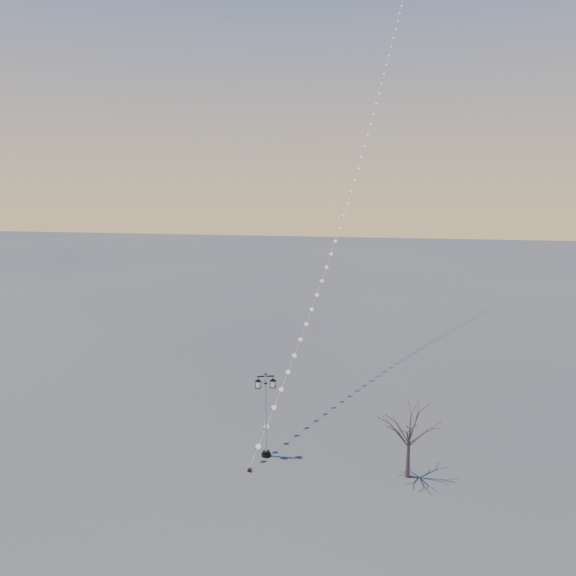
# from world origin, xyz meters

# --- Properties ---
(ground) EXTENTS (300.00, 300.00, 0.00)m
(ground) POSITION_xyz_m (0.00, 0.00, 0.00)
(ground) COLOR #474948
(ground) RESTS_ON ground
(street_lamp) EXTENTS (1.30, 0.71, 5.26)m
(street_lamp) POSITION_xyz_m (-0.65, 1.79, 2.91)
(street_lamp) COLOR black
(street_lamp) RESTS_ON ground
(bare_tree) EXTENTS (2.50, 2.50, 4.15)m
(bare_tree) POSITION_xyz_m (7.72, 0.93, 2.88)
(bare_tree) COLOR #493832
(bare_tree) RESTS_ON ground
(kite_train) EXTENTS (8.22, 48.56, 39.69)m
(kite_train) POSITION_xyz_m (2.65, 23.77, 19.76)
(kite_train) COLOR black
(kite_train) RESTS_ON ground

